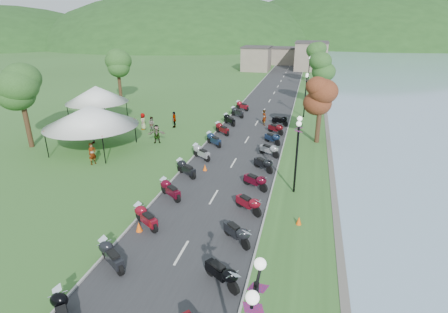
# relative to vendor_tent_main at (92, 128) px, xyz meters

# --- Properties ---
(road) EXTENTS (7.00, 120.00, 0.02)m
(road) POSITION_rel_vendor_tent_main_xyz_m (12.63, 17.86, -1.99)
(road) COLOR #303032
(road) RESTS_ON ground
(hills_backdrop) EXTENTS (360.00, 120.00, 76.00)m
(hills_backdrop) POSITION_rel_vendor_tent_main_xyz_m (12.63, 177.86, -2.00)
(hills_backdrop) COLOR #285621
(hills_backdrop) RESTS_ON ground
(far_building) EXTENTS (18.00, 16.00, 5.00)m
(far_building) POSITION_rel_vendor_tent_main_xyz_m (10.63, 62.86, 0.50)
(far_building) COLOR gray
(far_building) RESTS_ON ground
(moto_row_left) EXTENTS (2.60, 47.65, 1.10)m
(moto_row_left) POSITION_rel_vendor_tent_main_xyz_m (9.89, -5.16, -1.45)
(moto_row_left) COLOR #331411
(moto_row_left) RESTS_ON ground
(moto_row_right) EXTENTS (2.60, 37.43, 1.10)m
(moto_row_right) POSITION_rel_vendor_tent_main_xyz_m (15.10, -5.80, -1.45)
(moto_row_right) COLOR #331411
(moto_row_right) RESTS_ON ground
(vendor_tent_main) EXTENTS (5.31, 5.31, 4.00)m
(vendor_tent_main) POSITION_rel_vendor_tent_main_xyz_m (0.00, 0.00, 0.00)
(vendor_tent_main) COLOR white
(vendor_tent_main) RESTS_ON ground
(vendor_tent_side) EXTENTS (4.52, 4.52, 4.00)m
(vendor_tent_side) POSITION_rel_vendor_tent_main_xyz_m (-4.86, 8.48, 0.00)
(vendor_tent_side) COLOR white
(vendor_tent_side) RESTS_ON ground
(tree_park_left) EXTENTS (3.21, 3.21, 8.91)m
(tree_park_left) POSITION_rel_vendor_tent_main_xyz_m (-6.04, -0.69, 2.46)
(tree_park_left) COLOR #366A29
(tree_park_left) RESTS_ON ground
(tree_lakeside) EXTENTS (2.52, 2.52, 7.00)m
(tree_lakeside) POSITION_rel_vendor_tent_main_xyz_m (19.12, 6.76, 1.50)
(tree_lakeside) COLOR #366A29
(tree_lakeside) RESTS_ON ground
(pedestrian_a) EXTENTS (0.71, 0.79, 1.77)m
(pedestrian_a) POSITION_rel_vendor_tent_main_xyz_m (1.82, -3.02, -2.00)
(pedestrian_a) COLOR slate
(pedestrian_a) RESTS_ON ground
(pedestrian_b) EXTENTS (0.83, 0.61, 1.53)m
(pedestrian_b) POSITION_rel_vendor_tent_main_xyz_m (2.54, 6.39, -2.00)
(pedestrian_b) COLOR slate
(pedestrian_b) RESTS_ON ground
(pedestrian_c) EXTENTS (1.12, 1.33, 1.94)m
(pedestrian_c) POSITION_rel_vendor_tent_main_xyz_m (-1.22, 1.54, -2.00)
(pedestrian_c) COLOR slate
(pedestrian_c) RESTS_ON ground
(traffic_cone_near) EXTENTS (0.37, 0.37, 0.57)m
(traffic_cone_near) POSITION_rel_vendor_tent_main_xyz_m (9.74, -10.90, -1.71)
(traffic_cone_near) COLOR #F2590C
(traffic_cone_near) RESTS_ON ground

